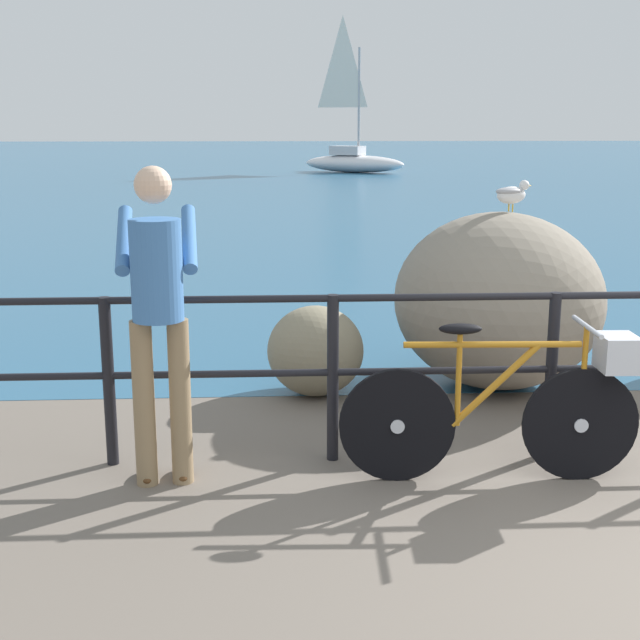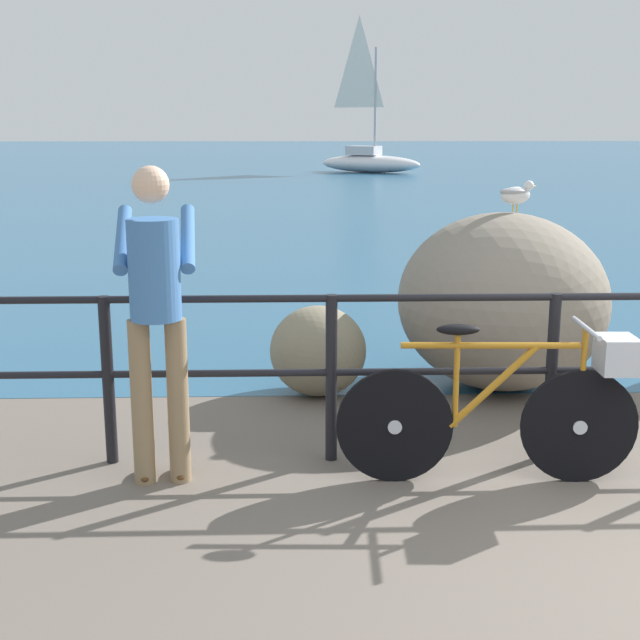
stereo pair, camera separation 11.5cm
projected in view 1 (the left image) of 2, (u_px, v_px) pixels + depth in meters
name	position (u px, v px, depth m)	size (l,w,h in m)	color
ground_plane	(360.00, 200.00, 23.19)	(120.00, 120.00, 0.10)	#6B6056
sea_surface	(313.00, 157.00, 50.35)	(120.00, 90.00, 0.01)	#285B7F
bicycle	(516.00, 402.00, 4.84)	(1.70, 0.48, 0.92)	black
person_at_railing	(158.00, 312.00, 4.69)	(0.49, 0.66, 1.78)	#8C7251
breakwater_boulder_main	(498.00, 300.00, 6.59)	(1.59, 1.71, 1.34)	gray
breakwater_boulder_left	(315.00, 351.00, 6.42)	(0.72, 0.73, 0.68)	gray
seagull	(512.00, 193.00, 6.45)	(0.33, 0.22, 0.23)	gold
sailboat	(353.00, 155.00, 35.03)	(4.43, 3.41, 6.16)	white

